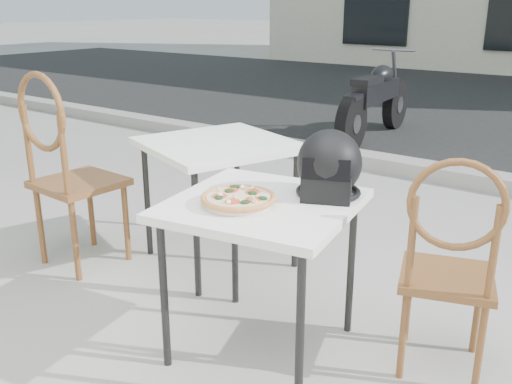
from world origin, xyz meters
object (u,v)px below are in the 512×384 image
Objects in this scene: cafe_chair_main at (450,257)px; cafe_table_side at (218,153)px; cafe_chair_side at (64,162)px; plate at (238,203)px; pizza at (238,198)px; helmet at (329,167)px; cafe_table_main at (263,215)px; motorcycle at (376,101)px.

cafe_chair_main is 0.97× the size of cafe_table_side.
cafe_chair_side is at bearing -137.92° from cafe_table_side.
pizza is at bearing 64.39° from plate.
helmet is at bearing 53.88° from pizza.
plate is at bearing -115.61° from pizza.
cafe_chair_side is at bearing -11.14° from cafe_chair_main.
cafe_chair_main reaches higher than cafe_table_side.
helmet reaches higher than cafe_table_main.
pizza is 0.95m from cafe_table_side.
pizza is at bearing -149.58° from helmet.
cafe_chair_main is at bearing 26.53° from pizza.
helmet is at bearing -169.77° from cafe_chair_side.
cafe_chair_side is at bearing 174.97° from plate.
cafe_chair_side is (-1.29, 0.11, -0.07)m from plate.
cafe_table_main is at bearing -153.02° from helmet.
motorcycle is at bearing 108.90° from cafe_table_main.
pizza is at bearing 8.28° from cafe_chair_main.
cafe_chair_main is at bearing -170.06° from cafe_chair_side.
cafe_chair_side is at bearing 174.98° from pizza.
pizza is at bearing -76.81° from motorcycle.
cafe_chair_side is at bearing -94.22° from motorcycle.
cafe_chair_side is (-0.62, -0.56, -0.03)m from cafe_table_side.
pizza is 0.36× the size of cafe_table_side.
pizza is (0.00, 0.00, 0.02)m from plate.
cafe_table_side is 3.51m from motorcycle.
cafe_table_side is at bearing 134.95° from plate.
pizza reaches higher than plate.
cafe_chair_main is (0.73, 0.37, -0.19)m from pizza.
cafe_table_main is at bearing 62.86° from plate.
helmet is at bearing 53.88° from plate.
cafe_table_side is (-0.67, 0.67, -0.04)m from plate.
helmet is (0.23, 0.31, 0.09)m from pizza.
cafe_chair_main is at bearing 21.57° from cafe_table_main.
cafe_table_side is at bearing 134.62° from helmet.
motorcycle is (-1.55, 3.80, -0.38)m from helmet.
helmet reaches higher than cafe_table_side.
cafe_table_main is 0.86× the size of cafe_table_side.
plate is 1.00× the size of helmet.
cafe_chair_side is (-1.34, 0.02, 0.00)m from cafe_table_main.
plate is at bearing -149.57° from helmet.
pizza is at bearing -117.14° from cafe_table_main.
motorcycle is (-0.65, 3.44, -0.23)m from cafe_table_side.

